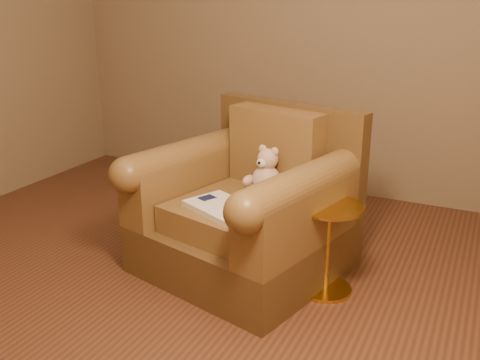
% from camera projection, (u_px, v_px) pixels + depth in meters
% --- Properties ---
extents(floor, '(4.00, 4.00, 0.00)m').
position_uv_depth(floor, '(158.00, 291.00, 2.94)').
color(floor, brown).
rests_on(floor, ground).
extents(armchair, '(1.24, 1.21, 0.93)m').
position_uv_depth(armchair, '(249.00, 209.00, 3.12)').
color(armchair, brown).
rests_on(armchair, floor).
extents(teddy_bear, '(0.21, 0.24, 0.29)m').
position_uv_depth(teddy_bear, '(265.00, 176.00, 3.09)').
color(teddy_bear, '#D3A893').
rests_on(teddy_bear, armchair).
extents(guidebook, '(0.50, 0.42, 0.04)m').
position_uv_depth(guidebook, '(225.00, 209.00, 2.86)').
color(guidebook, beige).
rests_on(guidebook, armchair).
extents(side_table, '(0.36, 0.36, 0.51)m').
position_uv_depth(side_table, '(327.00, 246.00, 2.86)').
color(side_table, gold).
rests_on(side_table, floor).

